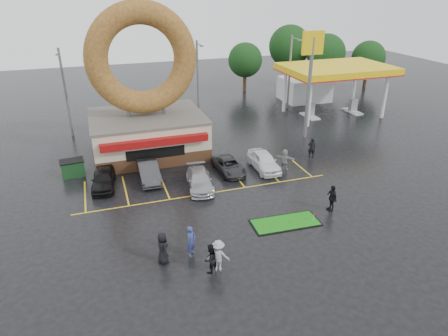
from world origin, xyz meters
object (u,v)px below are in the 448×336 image
object	(u,v)px
dumpster	(73,168)
car_grey	(229,166)
gas_station	(322,79)
putting_green	(285,223)
streetlight_left	(65,91)
car_black	(103,179)
person_blue	(191,241)
streetlight_mid	(198,79)
car_dgrey	(149,171)
car_white	(264,161)
person_cameraman	(332,198)
shell_sign	(311,65)
car_silver	(199,180)
donut_shop	(146,107)
streetlight_right	(290,71)

from	to	relation	value
dumpster	car_grey	bearing A→B (deg)	-21.20
gas_station	car_grey	bearing A→B (deg)	-140.08
gas_station	putting_green	size ratio (longest dim) A/B	2.90
gas_station	streetlight_left	size ratio (longest dim) A/B	1.52
dumpster	car_black	bearing A→B (deg)	-57.64
person_blue	dumpster	bearing A→B (deg)	74.25
person_blue	gas_station	bearing A→B (deg)	4.45
gas_station	streetlight_mid	world-z (taller)	streetlight_mid
car_dgrey	car_white	world-z (taller)	car_white
gas_station	dumpster	world-z (taller)	gas_station
car_white	gas_station	bearing A→B (deg)	47.43
person_cameraman	streetlight_mid	bearing A→B (deg)	-168.52
shell_sign	streetlight_left	xyz separation A→B (m)	(-23.00, 7.92, -2.60)
car_black	car_white	distance (m)	13.32
car_silver	car_white	distance (m)	6.36
car_dgrey	car_silver	bearing A→B (deg)	-36.62
car_white	dumpster	xyz separation A→B (m)	(-15.60, 3.86, -0.12)
streetlight_left	car_silver	world-z (taller)	streetlight_left
streetlight_mid	person_blue	distance (m)	25.77
gas_station	shell_sign	size ratio (longest dim) A/B	1.29
shell_sign	car_black	size ratio (longest dim) A/B	2.50
person_cameraman	putting_green	xyz separation A→B (m)	(-3.81, -0.54, -0.93)
donut_shop	streetlight_mid	xyz separation A→B (m)	(7.00, 7.95, 0.32)
car_grey	car_silver	bearing A→B (deg)	-151.37
car_dgrey	person_cameraman	bearing A→B (deg)	-37.30
donut_shop	car_grey	size ratio (longest dim) A/B	3.18
streetlight_left	car_dgrey	xyz separation A→B (m)	(6.06, -12.69, -4.04)
gas_station	car_white	bearing A→B (deg)	-133.77
car_white	car_grey	bearing A→B (deg)	174.04
gas_station	car_white	distance (m)	20.78
putting_green	car_black	bearing A→B (deg)	140.61
car_grey	person_blue	bearing A→B (deg)	-123.42
car_dgrey	putting_green	world-z (taller)	car_dgrey
car_dgrey	car_silver	xyz separation A→B (m)	(3.55, -2.69, -0.08)
streetlight_left	car_white	bearing A→B (deg)	-41.25
car_black	car_dgrey	world-z (taller)	car_dgrey
streetlight_right	car_dgrey	bearing A→B (deg)	-143.62
streetlight_mid	streetlight_right	size ratio (longest dim) A/B	1.00
donut_shop	dumpster	bearing A→B (deg)	-156.13
streetlight_left	car_black	xyz separation A→B (m)	(2.49, -12.92, -4.06)
streetlight_left	person_blue	size ratio (longest dim) A/B	4.64
putting_green	streetlight_mid	bearing A→B (deg)	89.34
person_cameraman	dumpster	size ratio (longest dim) A/B	1.08
car_white	putting_green	distance (m)	8.60
car_silver	person_cameraman	size ratio (longest dim) A/B	2.33
donut_shop	person_blue	size ratio (longest dim) A/B	6.95
car_white	person_blue	world-z (taller)	person_blue
shell_sign	dumpster	bearing A→B (deg)	-174.87
gas_station	car_grey	size ratio (longest dim) A/B	3.22
car_dgrey	streetlight_mid	bearing A→B (deg)	60.42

